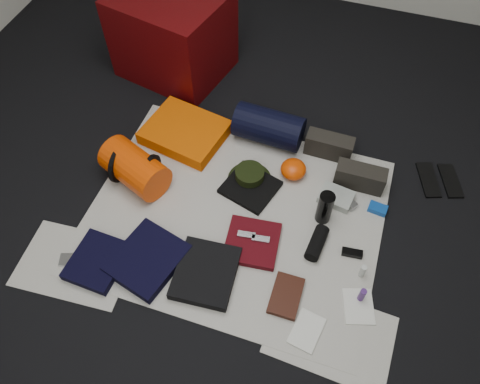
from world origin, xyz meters
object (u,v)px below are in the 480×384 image
(sleeping_pad, at_px, (185,132))
(compact_camera, at_px, (349,203))
(water_bottle, at_px, (325,208))
(paperback_book, at_px, (286,296))
(navy_duffel, at_px, (269,127))
(red_cabinet, at_px, (173,34))
(stuff_sack, at_px, (135,168))

(sleeping_pad, height_order, compact_camera, sleeping_pad)
(water_bottle, bearing_deg, paperback_book, -97.88)
(navy_duffel, xyz_separation_m, water_bottle, (0.45, -0.47, -0.00))
(paperback_book, bearing_deg, sleeping_pad, 135.91)
(red_cabinet, xyz_separation_m, water_bottle, (1.26, -0.92, -0.17))
(stuff_sack, bearing_deg, red_cabinet, 99.63)
(sleeping_pad, height_order, paperback_book, sleeping_pad)
(water_bottle, bearing_deg, stuff_sack, -175.81)
(sleeping_pad, height_order, water_bottle, water_bottle)
(compact_camera, xyz_separation_m, paperback_book, (-0.20, -0.65, -0.00))
(red_cabinet, xyz_separation_m, compact_camera, (1.38, -0.79, -0.26))
(navy_duffel, bearing_deg, compact_camera, -27.18)
(red_cabinet, height_order, stuff_sack, red_cabinet)
(sleeping_pad, relative_size, paperback_book, 2.12)
(compact_camera, bearing_deg, red_cabinet, -175.76)
(navy_duffel, bearing_deg, sleeping_pad, -160.49)
(sleeping_pad, xyz_separation_m, paperback_book, (0.88, -0.84, -0.03))
(sleeping_pad, relative_size, compact_camera, 5.54)
(red_cabinet, distance_m, sleeping_pad, 0.71)
(stuff_sack, bearing_deg, paperback_book, -23.11)
(stuff_sack, height_order, compact_camera, stuff_sack)
(sleeping_pad, bearing_deg, compact_camera, -10.03)
(sleeping_pad, relative_size, navy_duffel, 1.13)
(paperback_book, bearing_deg, stuff_sack, 156.39)
(red_cabinet, distance_m, paperback_book, 1.88)
(red_cabinet, relative_size, paperback_book, 3.05)
(red_cabinet, distance_m, stuff_sack, 1.03)
(stuff_sack, bearing_deg, sleeping_pad, 71.24)
(compact_camera, bearing_deg, navy_duffel, -176.40)
(paperback_book, bearing_deg, red_cabinet, 129.11)
(red_cabinet, distance_m, compact_camera, 1.61)
(stuff_sack, relative_size, paperback_book, 1.72)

